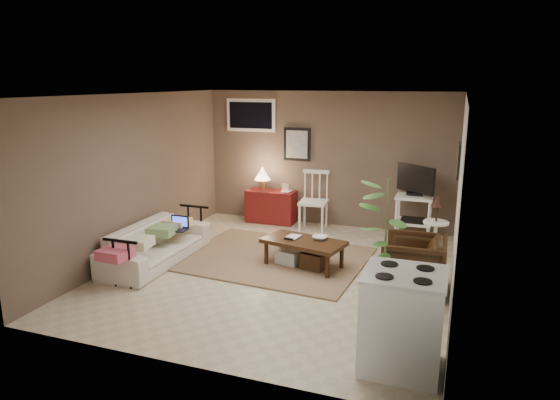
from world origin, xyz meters
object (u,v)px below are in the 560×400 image
at_px(potted_plant, 386,241).
at_px(stove, 402,321).
at_px(sofa, 156,238).
at_px(coffee_table, 303,251).
at_px(red_console, 270,203).
at_px(spindle_chair, 314,202).
at_px(tv_stand, 414,201).
at_px(armchair, 414,261).
at_px(side_table, 436,220).

height_order(potted_plant, stove, potted_plant).
height_order(sofa, potted_plant, potted_plant).
height_order(coffee_table, red_console, red_console).
height_order(spindle_chair, tv_stand, tv_stand).
relative_size(sofa, armchair, 2.49).
bearing_deg(sofa, potted_plant, -97.64).
distance_m(spindle_chair, armchair, 2.87).
distance_m(spindle_chair, potted_plant, 3.28).
bearing_deg(coffee_table, spindle_chair, 101.67).
distance_m(coffee_table, spindle_chair, 1.91).
xyz_separation_m(red_console, tv_stand, (2.59, -0.18, 0.30)).
xyz_separation_m(coffee_table, tv_stand, (1.33, 1.83, 0.42)).
relative_size(coffee_table, potted_plant, 0.78).
bearing_deg(sofa, stove, -113.62).
bearing_deg(potted_plant, side_table, 76.17).
xyz_separation_m(sofa, tv_stand, (3.39, 2.36, 0.29)).
distance_m(spindle_chair, tv_stand, 1.72).
relative_size(sofa, spindle_chair, 1.84).
relative_size(red_console, armchair, 1.36).
distance_m(coffee_table, side_table, 1.99).
height_order(side_table, armchair, side_table).
bearing_deg(sofa, side_table, -69.08).
bearing_deg(spindle_chair, potted_plant, -59.82).
height_order(red_console, side_table, red_console).
distance_m(sofa, spindle_chair, 2.91).
relative_size(spindle_chair, armchair, 1.35).
xyz_separation_m(armchair, potted_plant, (-0.27, -0.68, 0.45)).
height_order(coffee_table, spindle_chair, spindle_chair).
bearing_deg(spindle_chair, coffee_table, -78.33).
bearing_deg(sofa, armchair, -86.24).
xyz_separation_m(sofa, spindle_chair, (1.68, 2.38, 0.11)).
bearing_deg(armchair, tv_stand, -175.64).
distance_m(sofa, tv_stand, 4.14).
bearing_deg(red_console, armchair, -39.48).
relative_size(coffee_table, sofa, 0.64).
relative_size(tv_stand, armchair, 1.63).
xyz_separation_m(red_console, side_table, (2.98, -1.08, 0.24)).
height_order(sofa, stove, stove).
height_order(sofa, armchair, armchair).
distance_m(tv_stand, side_table, 0.99).
xyz_separation_m(spindle_chair, potted_plant, (1.64, -2.82, 0.35)).
height_order(coffee_table, side_table, side_table).
bearing_deg(stove, sofa, 156.38).
bearing_deg(side_table, potted_plant, -103.83).
xyz_separation_m(side_table, armchair, (-0.20, -1.21, -0.22)).
bearing_deg(potted_plant, red_console, 130.22).
height_order(sofa, side_table, side_table).
xyz_separation_m(spindle_chair, stove, (1.97, -3.97, -0.02)).
relative_size(spindle_chair, side_table, 1.06).
relative_size(tv_stand, potted_plant, 0.80).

